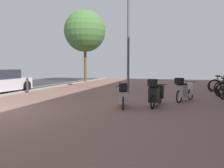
% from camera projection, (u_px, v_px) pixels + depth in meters
% --- Properties ---
extents(ground, '(21.00, 40.00, 0.13)m').
position_uv_depth(ground, '(21.00, 117.00, 6.73)').
color(ground, '#242426').
extents(bicycle_rack_07, '(1.39, 0.48, 1.00)m').
position_uv_depth(bicycle_rack_07, '(221.00, 86.00, 12.79)').
color(bicycle_rack_07, black).
rests_on(bicycle_rack_07, ground).
extents(bicycle_rack_08, '(1.34, 0.48, 0.99)m').
position_uv_depth(bicycle_rack_08, '(221.00, 85.00, 13.49)').
color(bicycle_rack_08, black).
rests_on(bicycle_rack_08, ground).
extents(scooter_near, '(0.71, 1.60, 0.93)m').
position_uv_depth(scooter_near, '(123.00, 96.00, 8.03)').
color(scooter_near, black).
rests_on(scooter_near, ground).
extents(scooter_mid, '(0.91, 1.56, 1.03)m').
position_uv_depth(scooter_mid, '(183.00, 90.00, 9.45)').
color(scooter_mid, black).
rests_on(scooter_mid, ground).
extents(scooter_far, '(0.57, 1.76, 1.06)m').
position_uv_depth(scooter_far, '(155.00, 94.00, 8.22)').
color(scooter_far, black).
rests_on(scooter_far, ground).
extents(lamp_post, '(0.20, 0.52, 5.96)m').
position_uv_depth(lamp_post, '(128.00, 32.00, 12.32)').
color(lamp_post, slate).
rests_on(lamp_post, ground).
extents(street_tree, '(3.72, 3.72, 6.45)m').
position_uv_depth(street_tree, '(85.00, 31.00, 20.53)').
color(street_tree, brown).
rests_on(street_tree, ground).
extents(bollard_far, '(0.12, 0.12, 0.83)m').
position_uv_depth(bollard_far, '(27.00, 85.00, 12.48)').
color(bollard_far, '#38383D').
rests_on(bollard_far, ground).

